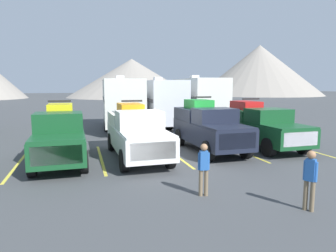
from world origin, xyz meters
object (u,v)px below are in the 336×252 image
object	(u,v)px
camper_trailer_a	(122,101)
person_a	(310,176)
camper_trailer_c	(198,99)
camper_trailer_b	(161,101)
pickup_truck_a	(60,134)
person_b	(204,166)
pickup_truck_b	(136,131)
pickup_truck_d	(259,125)
pickup_truck_c	(208,126)

from	to	relation	value
camper_trailer_a	person_a	world-z (taller)	camper_trailer_a
camper_trailer_c	camper_trailer_b	bearing A→B (deg)	-179.30
camper_trailer_b	pickup_truck_a	bearing A→B (deg)	-126.45
camper_trailer_c	person_b	bearing A→B (deg)	-110.78
camper_trailer_c	camper_trailer_a	bearing A→B (deg)	-176.55
person_a	pickup_truck_b	bearing A→B (deg)	114.32
camper_trailer_c	person_b	distance (m)	15.75
pickup_truck_a	camper_trailer_a	size ratio (longest dim) A/B	0.62
pickup_truck_a	person_a	bearing A→B (deg)	-48.45
pickup_truck_b	camper_trailer_a	bearing A→B (deg)	86.69
pickup_truck_b	camper_trailer_a	xyz separation A→B (m)	(0.52, 8.92, 0.90)
camper_trailer_a	camper_trailer_c	world-z (taller)	camper_trailer_c
pickup_truck_b	person_b	xyz separation A→B (m)	(1.04, -5.40, -0.27)
pickup_truck_d	camper_trailer_b	size ratio (longest dim) A/B	0.66
camper_trailer_b	person_b	distance (m)	14.90
pickup_truck_a	pickup_truck_d	distance (m)	9.86
pickup_truck_b	camper_trailer_b	xyz separation A→B (m)	(3.53, 9.25, 0.86)
person_a	person_b	distance (m)	2.79
pickup_truck_c	person_b	xyz separation A→B (m)	(-2.62, -5.84, -0.31)
person_a	person_b	size ratio (longest dim) A/B	1.02
pickup_truck_a	pickup_truck_c	xyz separation A→B (m)	(6.87, 0.32, 0.04)
pickup_truck_c	pickup_truck_d	world-z (taller)	pickup_truck_c
pickup_truck_d	camper_trailer_c	distance (m)	8.70
camper_trailer_b	camper_trailer_a	bearing A→B (deg)	-173.76
pickup_truck_a	camper_trailer_b	size ratio (longest dim) A/B	0.63
pickup_truck_c	person_a	world-z (taller)	pickup_truck_c
person_b	camper_trailer_a	bearing A→B (deg)	92.08
camper_trailer_c	person_b	world-z (taller)	camper_trailer_c
pickup_truck_c	camper_trailer_b	distance (m)	8.84
pickup_truck_a	camper_trailer_a	bearing A→B (deg)	67.06
pickup_truck_a	person_b	bearing A→B (deg)	-52.47
pickup_truck_a	pickup_truck_b	distance (m)	3.21
person_a	pickup_truck_d	bearing A→B (deg)	66.33
pickup_truck_c	person_a	bearing A→B (deg)	-93.28
camper_trailer_a	camper_trailer_b	xyz separation A→B (m)	(3.02, 0.33, -0.04)
pickup_truck_b	camper_trailer_c	size ratio (longest dim) A/B	0.70
camper_trailer_b	person_b	bearing A→B (deg)	-99.68
pickup_truck_c	camper_trailer_a	distance (m)	9.08
pickup_truck_c	person_b	world-z (taller)	pickup_truck_c
pickup_truck_c	camper_trailer_c	xyz separation A→B (m)	(2.95, 8.84, 0.90)
camper_trailer_b	pickup_truck_d	bearing A→B (deg)	-70.18
camper_trailer_b	camper_trailer_c	world-z (taller)	camper_trailer_c
pickup_truck_c	pickup_truck_d	bearing A→B (deg)	3.83
pickup_truck_b	pickup_truck_d	size ratio (longest dim) A/B	1.01
person_b	camper_trailer_b	bearing A→B (deg)	80.32
pickup_truck_c	camper_trailer_a	world-z (taller)	camper_trailer_a
pickup_truck_a	person_b	size ratio (longest dim) A/B	3.65
pickup_truck_c	camper_trailer_b	xyz separation A→B (m)	(-0.13, 8.80, 0.82)
camper_trailer_b	camper_trailer_c	distance (m)	3.08
pickup_truck_b	camper_trailer_b	bearing A→B (deg)	69.08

